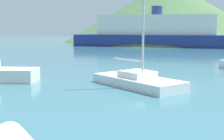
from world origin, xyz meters
TOP-DOWN VIEW (x-y plane):
  - sailboat_middle at (-0.49, 16.58)m, footprint 5.85×4.61m
  - ferry_distant at (-9.92, 55.24)m, footprint 29.58×10.11m
  - hill_west at (-12.67, 74.84)m, footprint 49.04×49.04m

SIDE VIEW (x-z plane):
  - sailboat_middle at x=-0.49m, z-range -3.70..4.45m
  - ferry_distant at x=-9.92m, z-range -1.13..5.98m
  - hill_west at x=-12.67m, z-range 0.00..14.28m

